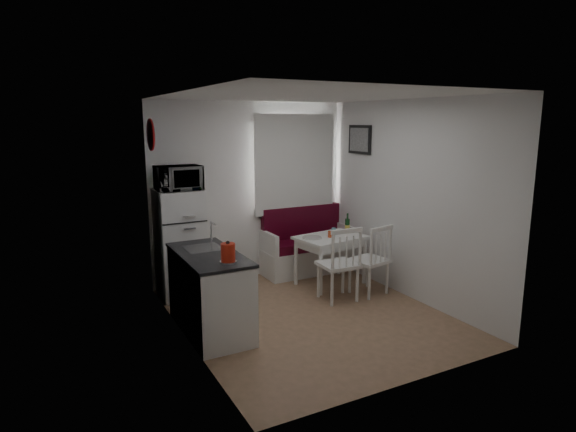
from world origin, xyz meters
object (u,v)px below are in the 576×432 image
kitchen_counter (210,292)px  kettle (228,253)px  bench (307,251)px  chair_right (374,253)px  chair_left (343,256)px  wine_bottle (347,223)px  dining_table (331,242)px  microwave (178,178)px  fridge (180,243)px

kitchen_counter → kettle: kitchen_counter is taller
bench → chair_right: bearing=-78.9°
kitchen_counter → bench: size_ratio=0.93×
kitchen_counter → chair_left: bearing=0.9°
wine_bottle → chair_right: bearing=-97.4°
dining_table → chair_left: bearing=-119.1°
dining_table → chair_right: bearing=-78.2°
kitchen_counter → microwave: microwave is taller
microwave → dining_table: bearing=-13.7°
bench → chair_left: bench is taller
chair_left → wine_bottle: wine_bottle is taller
fridge → kettle: fridge is taller
bench → microwave: 2.38m
kitchen_counter → microwave: 1.65m
chair_left → wine_bottle: (0.60, 0.77, 0.23)m
kettle → dining_table: bearing=30.6°
microwave → chair_left: bearing=-33.3°
microwave → chair_right: bearing=-27.1°
bench → fridge: (-2.01, -0.11, 0.38)m
kitchen_counter → bench: kitchen_counter is taller
dining_table → chair_left: size_ratio=1.93×
kitchen_counter → bench: (2.03, 1.36, -0.12)m
dining_table → chair_left: 0.72m
dining_table → chair_right: 0.72m
fridge → microwave: (0.00, -0.05, 0.88)m
chair_left → fridge: size_ratio=0.37×
chair_left → chair_right: size_ratio=1.00×
dining_table → chair_left: chair_left is taller
dining_table → wine_bottle: 0.43m
kitchen_counter → chair_left: kitchen_counter is taller
bench → kettle: 2.79m
chair_right → wine_bottle: 0.82m
fridge → wine_bottle: fridge is taller
microwave → kitchen_counter: bearing=-90.9°
fridge → bench: bearing=3.2°
kitchen_counter → kettle: 0.74m
fridge → microwave: size_ratio=2.53×
kitchen_counter → chair_left: 1.80m
bench → dining_table: bench is taller
chair_left → chair_right: (0.50, 0.00, -0.02)m
kitchen_counter → fridge: size_ratio=0.92×
chair_left → microwave: 2.34m
kitchen_counter → dining_table: kitchen_counter is taller
bench → microwave: (-2.01, -0.16, 1.26)m
chair_left → kitchen_counter: bearing=-176.4°
dining_table → microwave: microwave is taller
chair_left → kettle: size_ratio=2.32×
kitchen_counter → wine_bottle: size_ratio=4.63×
chair_right → microwave: microwave is taller
kettle → kitchen_counter: bearing=95.9°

